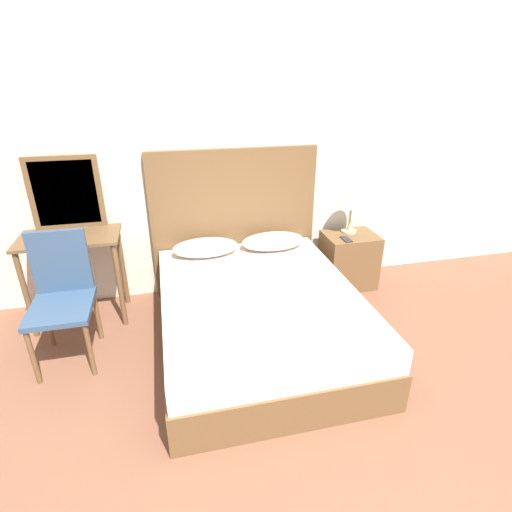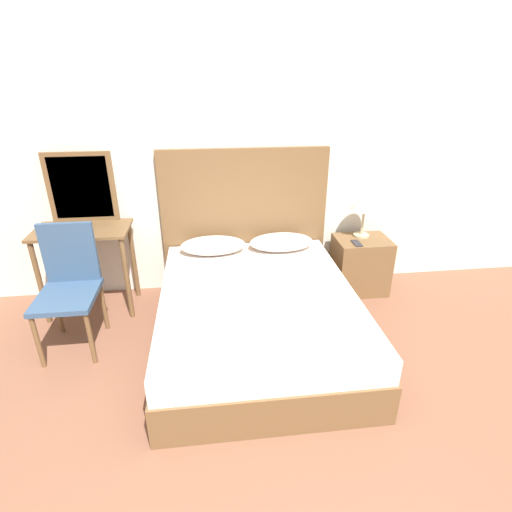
# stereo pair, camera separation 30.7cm
# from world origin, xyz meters

# --- Properties ---
(wall_back) EXTENTS (10.00, 0.06, 2.70)m
(wall_back) POSITION_xyz_m (0.00, 2.80, 1.35)
(wall_back) COLOR silver
(wall_back) RESTS_ON ground_plane
(bed) EXTENTS (1.52, 1.92, 0.49)m
(bed) POSITION_xyz_m (-0.02, 1.74, 0.24)
(bed) COLOR brown
(bed) RESTS_ON ground_plane
(headboard) EXTENTS (1.59, 0.05, 1.40)m
(headboard) POSITION_xyz_m (-0.02, 2.72, 0.70)
(headboard) COLOR brown
(headboard) RESTS_ON ground_plane
(pillow_left) EXTENTS (0.60, 0.32, 0.15)m
(pillow_left) POSITION_xyz_m (-0.34, 2.49, 0.56)
(pillow_left) COLOR silver
(pillow_left) RESTS_ON bed
(pillow_right) EXTENTS (0.60, 0.32, 0.15)m
(pillow_right) POSITION_xyz_m (0.30, 2.49, 0.56)
(pillow_right) COLOR silver
(pillow_right) RESTS_ON bed
(phone_on_bed) EXTENTS (0.15, 0.16, 0.01)m
(phone_on_bed) POSITION_xyz_m (-0.06, 1.83, 0.49)
(phone_on_bed) COLOR #B7B7BC
(phone_on_bed) RESTS_ON bed
(nightstand) EXTENTS (0.52, 0.40, 0.55)m
(nightstand) POSITION_xyz_m (1.11, 2.49, 0.28)
(nightstand) COLOR brown
(nightstand) RESTS_ON ground_plane
(table_lamp) EXTENTS (0.27, 0.27, 0.44)m
(table_lamp) POSITION_xyz_m (1.12, 2.57, 0.90)
(table_lamp) COLOR tan
(table_lamp) RESTS_ON nightstand
(phone_on_nightstand) EXTENTS (0.07, 0.15, 0.01)m
(phone_on_nightstand) POSITION_xyz_m (1.01, 2.39, 0.56)
(phone_on_nightstand) COLOR #232328
(phone_on_nightstand) RESTS_ON nightstand
(vanity_desk) EXTENTS (0.80, 0.46, 0.80)m
(vanity_desk) POSITION_xyz_m (-1.47, 2.45, 0.63)
(vanity_desk) COLOR brown
(vanity_desk) RESTS_ON ground_plane
(vanity_mirror) EXTENTS (0.58, 0.03, 0.62)m
(vanity_mirror) POSITION_xyz_m (-1.47, 2.65, 1.11)
(vanity_mirror) COLOR brown
(vanity_mirror) RESTS_ON vanity_desk
(chair) EXTENTS (0.43, 0.51, 0.98)m
(chair) POSITION_xyz_m (-1.48, 1.97, 0.55)
(chair) COLOR #334C6B
(chair) RESTS_ON ground_plane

